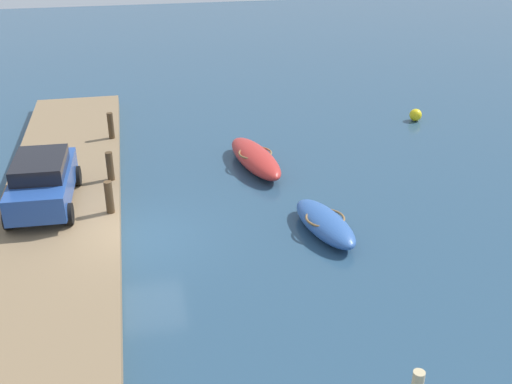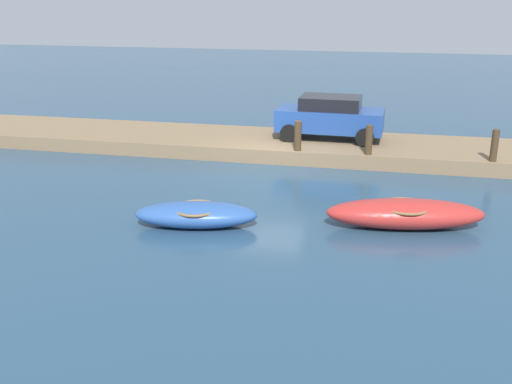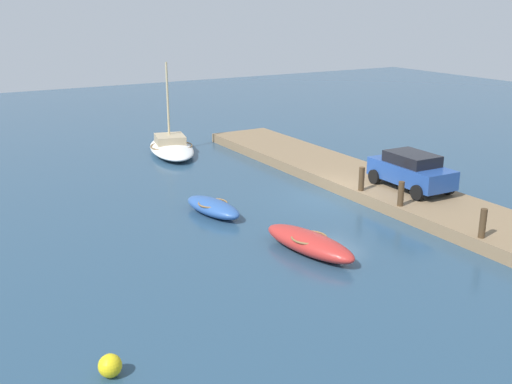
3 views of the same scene
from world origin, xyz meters
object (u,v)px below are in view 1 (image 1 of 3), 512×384
Objects in this scene: mooring_post_west at (111,126)px; mooring_post_mid_west at (110,166)px; mooring_post_mid_east at (109,197)px; parked_car at (42,181)px; dinghy_blue at (325,223)px; marker_buoy at (416,115)px; rowboat_red at (255,158)px.

mooring_post_mid_west is at bearing 0.00° from mooring_post_west.
mooring_post_mid_west is 2.38m from mooring_post_mid_east.
mooring_post_west is 1.01× the size of mooring_post_mid_east.
mooring_post_mid_west is at bearing 129.19° from parked_car.
dinghy_blue is 7.43m from mooring_post_mid_west.
mooring_post_mid_west is 2.48m from parked_car.
mooring_post_mid_west is at bearing -70.26° from marker_buoy.
mooring_post_mid_west is (3.94, 0.00, -0.02)m from mooring_post_west.
parked_car is at bearing -79.61° from rowboat_red.
rowboat_red is 7.64m from parked_car.
dinghy_blue is 5.26m from rowboat_red.
rowboat_red is 4.17× the size of mooring_post_mid_west.
mooring_post_mid_east is 0.26× the size of parked_car.
parked_car reaches higher than marker_buoy.
dinghy_blue is 3.20× the size of mooring_post_mid_east.
dinghy_blue is at bearing 38.04° from mooring_post_west.
parked_car is (5.43, -1.95, 0.31)m from mooring_post_west.
mooring_post_mid_west is (1.14, -5.16, 0.61)m from rowboat_red.
mooring_post_mid_east is at bearing 0.00° from mooring_post_west.
mooring_post_mid_west is at bearing -87.49° from rowboat_red.
rowboat_red is 5.90m from mooring_post_west.
parked_car reaches higher than dinghy_blue.
rowboat_red reaches higher than dinghy_blue.
mooring_post_mid_east reaches higher than marker_buoy.
dinghy_blue is 10.12m from mooring_post_west.
rowboat_red reaches higher than marker_buoy.
mooring_post_west is 5.78m from parked_car.
parked_car is (2.63, -7.11, 0.95)m from rowboat_red.
dinghy_blue is at bearing 57.17° from mooring_post_mid_west.
rowboat_red is at bearing -178.94° from dinghy_blue.
rowboat_red is at bearing 124.29° from mooring_post_mid_east.
parked_car is (-2.52, -8.17, 1.00)m from dinghy_blue.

